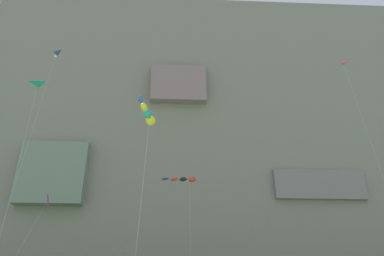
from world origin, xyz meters
name	(u,v)px	position (x,y,z in m)	size (l,w,h in m)	color
cliff_face	(177,158)	(-0.01, 65.45, 29.26)	(180.00, 32.17, 58.55)	slate
kite_delta_far_right	(50,63)	(-18.38, 38.44, 32.91)	(2.63, 2.18, 34.64)	blue
kite_delta_high_left	(350,84)	(25.39, 39.42, 31.42)	(2.52, 3.39, 34.80)	pink
kite_windsock_mid_right	(184,180)	(0.88, 39.84, 16.42)	(4.53, 6.47, 16.79)	red
kite_windsock_low_left	(148,115)	(-2.53, 21.08, 15.77)	(1.29, 4.36, 16.18)	yellow
kite_delta_front_field	(37,95)	(-17.85, 35.28, 25.70)	(2.49, 5.72, 26.59)	teal
kite_diamond_high_center	(46,204)	(-15.24, 37.84, 12.61)	(2.83, 6.55, 13.97)	#CC3399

